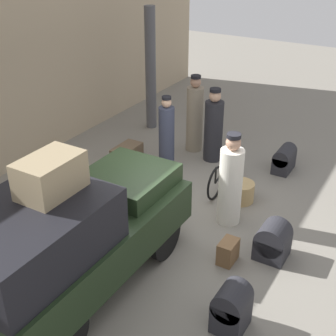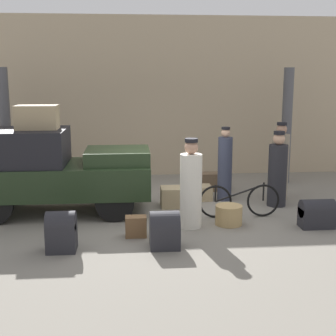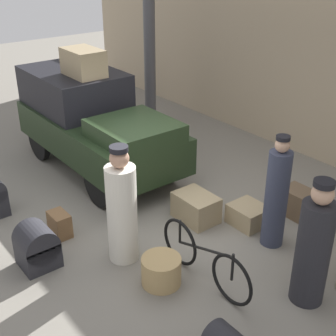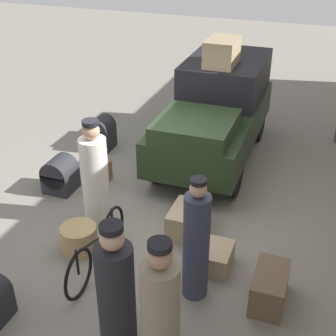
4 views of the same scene
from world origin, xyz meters
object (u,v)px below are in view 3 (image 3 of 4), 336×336
(suitcase_small_leather, at_px, (303,205))
(porter_lifting_near_truck, at_px, (313,249))
(conductor_in_dark_uniform, at_px, (122,210))
(suitcase_tan_flat, at_px, (248,215))
(suitcase_black_upright, at_px, (60,224))
(trunk_large_brown, at_px, (196,207))
(trunk_umber_medium, at_px, (37,247))
(trunk_on_truck_roof, at_px, (83,62))
(bicycle, at_px, (204,259))
(wicker_basket, at_px, (161,271))
(porter_carrying_trunk, at_px, (276,196))
(truck, at_px, (93,120))

(suitcase_small_leather, bearing_deg, porter_lifting_near_truck, -50.80)
(conductor_in_dark_uniform, xyz_separation_m, suitcase_tan_flat, (0.48, 2.01, -0.62))
(suitcase_black_upright, distance_m, suitcase_small_leather, 3.82)
(trunk_large_brown, bearing_deg, suitcase_small_leather, 54.01)
(trunk_umber_medium, height_order, suitcase_small_leather, trunk_umber_medium)
(suitcase_small_leather, bearing_deg, suitcase_black_upright, -120.40)
(suitcase_tan_flat, xyz_separation_m, trunk_umber_medium, (-1.05, -3.03, 0.13))
(trunk_on_truck_roof, bearing_deg, trunk_umber_medium, -42.05)
(trunk_large_brown, bearing_deg, bicycle, -36.97)
(wicker_basket, bearing_deg, porter_carrying_trunk, 81.15)
(bicycle, bearing_deg, porter_carrying_trunk, 91.19)
(truck, height_order, porter_lifting_near_truck, truck)
(bicycle, xyz_separation_m, trunk_on_truck_roof, (-4.08, 0.63, 1.67))
(porter_carrying_trunk, xyz_separation_m, trunk_on_truck_roof, (-4.05, -0.74, 1.23))
(trunk_large_brown, bearing_deg, suitcase_tan_flat, 42.89)
(wicker_basket, distance_m, suitcase_small_leather, 2.75)
(suitcase_black_upright, bearing_deg, trunk_on_truck_roof, 140.08)
(conductor_in_dark_uniform, height_order, trunk_umber_medium, conductor_in_dark_uniform)
(wicker_basket, bearing_deg, suitcase_black_upright, -163.17)
(truck, distance_m, bicycle, 3.99)
(porter_lifting_near_truck, relative_size, trunk_on_truck_roof, 2.01)
(trunk_umber_medium, bearing_deg, porter_lifting_near_truck, 41.29)
(trunk_large_brown, bearing_deg, trunk_on_truck_roof, -174.50)
(trunk_umber_medium, xyz_separation_m, suitcase_small_leather, (1.46, 3.85, -0.07))
(suitcase_tan_flat, height_order, trunk_on_truck_roof, trunk_on_truck_roof)
(trunk_on_truck_roof, bearing_deg, conductor_in_dark_uniform, -21.28)
(trunk_umber_medium, distance_m, trunk_on_truck_roof, 3.70)
(bicycle, height_order, suitcase_tan_flat, bicycle)
(truck, xyz_separation_m, trunk_large_brown, (2.69, 0.28, -0.75))
(wicker_basket, relative_size, suitcase_tan_flat, 0.97)
(bicycle, distance_m, trunk_umber_medium, 2.27)
(trunk_large_brown, bearing_deg, porter_lifting_near_truck, -2.83)
(wicker_basket, distance_m, suitcase_tan_flat, 1.94)
(truck, distance_m, suitcase_small_leather, 4.12)
(truck, xyz_separation_m, porter_carrying_trunk, (3.86, 0.74, -0.18))
(truck, bearing_deg, trunk_umber_medium, -44.38)
(porter_lifting_near_truck, bearing_deg, conductor_in_dark_uniform, -147.57)
(porter_carrying_trunk, bearing_deg, suitcase_tan_flat, 170.61)
(porter_lifting_near_truck, bearing_deg, trunk_large_brown, 177.17)
(porter_carrying_trunk, distance_m, suitcase_small_leather, 1.09)
(bicycle, bearing_deg, suitcase_tan_flat, 112.16)
(wicker_basket, height_order, suitcase_tan_flat, wicker_basket)
(porter_lifting_near_truck, bearing_deg, wicker_basket, -137.09)
(bicycle, height_order, porter_carrying_trunk, porter_carrying_trunk)
(bicycle, xyz_separation_m, suitcase_tan_flat, (-0.60, 1.46, -0.19))
(porter_lifting_near_truck, xyz_separation_m, trunk_large_brown, (-2.23, 0.11, -0.54))
(wicker_basket, height_order, conductor_in_dark_uniform, conductor_in_dark_uniform)
(suitcase_black_upright, distance_m, suitcase_tan_flat, 2.91)
(bicycle, bearing_deg, conductor_in_dark_uniform, -153.09)
(porter_carrying_trunk, height_order, suitcase_small_leather, porter_carrying_trunk)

